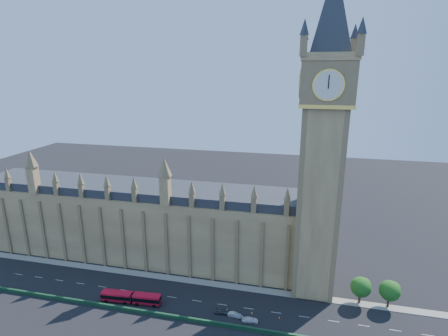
% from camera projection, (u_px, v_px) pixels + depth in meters
% --- Properties ---
extents(ground, '(400.00, 400.00, 0.00)m').
position_uv_depth(ground, '(184.00, 299.00, 107.01)').
color(ground, black).
rests_on(ground, ground).
extents(palace_westminster, '(120.00, 20.00, 28.00)m').
position_uv_depth(palace_westminster, '(139.00, 221.00, 129.29)').
color(palace_westminster, olive).
rests_on(palace_westminster, ground).
extents(elizabeth_tower, '(20.59, 20.59, 105.00)m').
position_uv_depth(elizabeth_tower, '(324.00, 119.00, 97.19)').
color(elizabeth_tower, olive).
rests_on(elizabeth_tower, ground).
extents(bridge_parapet, '(160.00, 0.60, 1.20)m').
position_uv_depth(bridge_parapet, '(174.00, 317.00, 98.40)').
color(bridge_parapet, '#1E4C2D').
rests_on(bridge_parapet, ground).
extents(kerb_north, '(160.00, 3.00, 0.16)m').
position_uv_depth(kerb_north, '(194.00, 281.00, 115.90)').
color(kerb_north, gray).
rests_on(kerb_north, ground).
extents(tree_east_near, '(6.00, 6.00, 8.50)m').
position_uv_depth(tree_east_near, '(362.00, 287.00, 103.69)').
color(tree_east_near, '#382619').
rests_on(tree_east_near, ground).
extents(tree_east_far, '(6.00, 6.00, 8.50)m').
position_uv_depth(tree_east_far, '(391.00, 290.00, 101.97)').
color(tree_east_far, '#382619').
rests_on(tree_east_far, ground).
extents(red_bus, '(18.45, 4.13, 3.11)m').
position_uv_depth(red_bus, '(131.00, 298.00, 105.01)').
color(red_bus, red).
rests_on(red_bus, ground).
extents(car_grey, '(4.35, 2.08, 1.44)m').
position_uv_depth(car_grey, '(221.00, 311.00, 100.44)').
color(car_grey, '#3D4044').
rests_on(car_grey, ground).
extents(car_silver, '(4.01, 1.64, 1.29)m').
position_uv_depth(car_silver, '(235.00, 315.00, 99.13)').
color(car_silver, '#ABAEB3').
rests_on(car_silver, ground).
extents(car_white, '(4.82, 2.45, 1.34)m').
position_uv_depth(car_white, '(250.00, 320.00, 97.07)').
color(car_white, white).
rests_on(car_white, ground).
extents(cone_a, '(0.52, 0.52, 0.66)m').
position_uv_depth(cone_a, '(279.00, 318.00, 98.35)').
color(cone_a, black).
rests_on(cone_a, ground).
extents(cone_b, '(0.47, 0.47, 0.75)m').
position_uv_depth(cone_b, '(227.00, 310.00, 101.58)').
color(cone_b, black).
rests_on(cone_b, ground).
extents(cone_c, '(0.57, 0.57, 0.79)m').
position_uv_depth(cone_c, '(227.00, 311.00, 100.94)').
color(cone_c, black).
rests_on(cone_c, ground).
extents(cone_d, '(0.56, 0.56, 0.76)m').
position_uv_depth(cone_d, '(252.00, 313.00, 100.22)').
color(cone_d, black).
rests_on(cone_d, ground).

